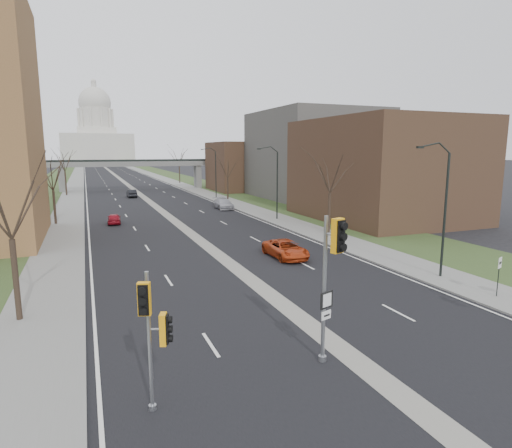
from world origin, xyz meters
TOP-DOWN VIEW (x-y plane):
  - ground at (0.00, 0.00)m, footprint 700.00×700.00m
  - road_surface at (0.00, 150.00)m, footprint 20.00×600.00m
  - median_strip at (0.00, 150.00)m, footprint 1.20×600.00m
  - sidewalk_right at (12.00, 150.00)m, footprint 4.00×600.00m
  - sidewalk_left at (-12.00, 150.00)m, footprint 4.00×600.00m
  - grass_verge_right at (18.00, 150.00)m, footprint 8.00×600.00m
  - grass_verge_left at (-18.00, 150.00)m, footprint 8.00×600.00m
  - commercial_block_near at (24.00, 28.00)m, footprint 16.00×20.00m
  - commercial_block_mid at (28.00, 52.00)m, footprint 18.00×22.00m
  - commercial_block_far at (22.00, 70.00)m, footprint 14.00×14.00m
  - pedestrian_bridge at (0.00, 80.00)m, footprint 34.00×3.00m
  - capitol at (0.00, 320.00)m, footprint 48.00×42.00m
  - streetlight_near at (10.99, 6.00)m, footprint 2.61×0.20m
  - streetlight_mid at (10.99, 32.00)m, footprint 2.61×0.20m
  - streetlight_far at (10.99, 58.00)m, footprint 2.61×0.20m
  - tree_left_a at (-13.00, 8.00)m, footprint 7.20×7.20m
  - tree_left_b at (-13.00, 38.00)m, footprint 6.75×6.75m
  - tree_left_c at (-13.00, 72.00)m, footprint 7.65×7.65m
  - tree_right_a at (13.00, 22.00)m, footprint 7.20×7.20m
  - tree_right_b at (13.00, 55.00)m, footprint 6.30×6.30m
  - tree_right_c at (13.00, 95.00)m, footprint 7.65×7.65m
  - signal_pole_left at (-7.91, -2.03)m, footprint 1.04×0.77m
  - signal_pole_median at (-1.15, -1.32)m, footprint 0.80×0.98m
  - speed_limit_sign at (11.73, 1.76)m, footprint 0.46×0.21m
  - car_left_near at (-6.80, 36.15)m, footprint 1.69×3.66m
  - car_left_far at (-2.00, 64.74)m, footprint 1.53×4.24m
  - car_right_near at (4.65, 14.69)m, footprint 2.33×4.94m
  - car_right_mid at (8.64, 43.68)m, footprint 2.19×5.19m

SIDE VIEW (x-z plane):
  - ground at x=0.00m, z-range 0.00..0.00m
  - median_strip at x=0.00m, z-range -0.01..0.01m
  - road_surface at x=0.00m, z-range 0.00..0.01m
  - grass_verge_right at x=18.00m, z-range 0.00..0.10m
  - grass_verge_left at x=-18.00m, z-range 0.00..0.10m
  - sidewalk_right at x=12.00m, z-range 0.00..0.12m
  - sidewalk_left at x=-12.00m, z-range 0.00..0.12m
  - car_left_near at x=-6.80m, z-range 0.00..1.22m
  - car_right_near at x=4.65m, z-range 0.00..1.36m
  - car_left_far at x=-2.00m, z-range 0.00..1.39m
  - car_right_mid at x=8.64m, z-range 0.00..1.49m
  - speed_limit_sign at x=11.73m, z-range 0.54..2.81m
  - signal_pole_left at x=-7.91m, z-range 0.72..5.35m
  - signal_pole_median at x=-1.15m, z-range 1.15..7.01m
  - pedestrian_bridge at x=0.00m, z-range 1.62..8.07m
  - commercial_block_far at x=22.00m, z-range 0.00..10.00m
  - tree_right_b at x=13.00m, z-range 1.71..9.93m
  - commercial_block_near at x=24.00m, z-range 0.00..12.00m
  - tree_left_b at x=-13.00m, z-range 1.82..10.63m
  - tree_left_a at x=-13.00m, z-range 1.94..11.34m
  - tree_right_a at x=13.00m, z-range 1.94..11.34m
  - streetlight_near at x=10.99m, z-range 2.60..11.30m
  - streetlight_mid at x=10.99m, z-range 2.60..11.30m
  - streetlight_far at x=10.99m, z-range 2.60..11.30m
  - tree_left_c at x=-13.00m, z-range 2.05..12.04m
  - tree_right_c at x=13.00m, z-range 2.05..12.04m
  - commercial_block_mid at x=28.00m, z-range 0.00..15.00m
  - capitol at x=0.00m, z-range -9.28..46.47m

